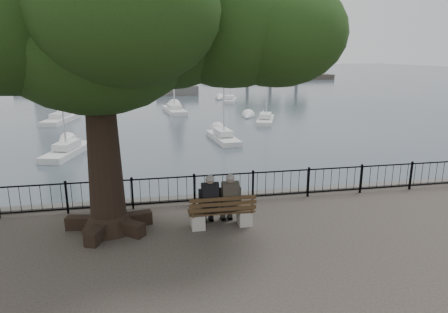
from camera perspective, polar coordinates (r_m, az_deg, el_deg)
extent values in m
cube|color=#4B4A47|center=(14.22, -0.39, -7.72)|extent=(200.00, 0.40, 1.20)
plane|color=#303E48|center=(113.11, -9.96, 11.39)|extent=(260.00, 260.00, 0.00)
cube|color=black|center=(13.25, 0.00, -2.59)|extent=(22.00, 0.04, 0.04)
cube|color=black|center=(13.52, 0.00, -5.96)|extent=(22.00, 0.04, 0.04)
cube|color=gray|center=(11.63, -3.76, -9.16)|extent=(0.37, 0.48, 0.44)
cube|color=gray|center=(11.86, 2.93, -8.65)|extent=(0.37, 0.48, 0.44)
cube|color=#322211|center=(11.63, -0.38, -7.75)|extent=(1.91, 0.54, 0.04)
cube|color=#322211|center=(11.25, -0.11, -6.79)|extent=(1.91, 0.05, 0.42)
cube|color=black|center=(11.53, -2.06, -7.26)|extent=(0.38, 0.32, 0.25)
cube|color=black|center=(11.28, -1.98, -5.58)|extent=(0.47, 0.26, 0.64)
sphere|color=tan|center=(11.18, -2.04, -3.36)|extent=(0.24, 0.24, 0.24)
ellipsoid|color=slate|center=(11.14, -2.02, -3.22)|extent=(0.25, 0.25, 0.22)
cube|color=black|center=(11.95, -2.28, -8.35)|extent=(0.34, 0.47, 0.48)
cube|color=#292621|center=(11.63, 0.79, -7.06)|extent=(0.38, 0.32, 0.25)
cube|color=#292621|center=(11.38, 0.92, -5.38)|extent=(0.47, 0.26, 0.64)
sphere|color=tan|center=(11.28, 0.88, -3.18)|extent=(0.24, 0.24, 0.24)
ellipsoid|color=slate|center=(11.24, 0.91, -3.04)|extent=(0.25, 0.25, 0.22)
cube|color=#292621|center=(12.05, 0.48, -8.15)|extent=(0.34, 0.47, 0.48)
cone|color=black|center=(12.02, -16.08, -8.85)|extent=(1.59, 1.59, 0.47)
cone|color=black|center=(11.27, -16.99, 3.24)|extent=(1.03, 1.03, 5.60)
ellipsoid|color=black|center=(11.09, -18.03, 16.60)|extent=(5.42, 5.42, 4.22)
ellipsoid|color=black|center=(11.43, -8.61, 18.92)|extent=(4.86, 4.86, 3.79)
ellipsoid|color=black|center=(11.37, 0.94, 18.15)|extent=(4.30, 4.30, 3.35)
ellipsoid|color=black|center=(11.31, 7.65, 17.10)|extent=(3.73, 3.73, 2.91)
ellipsoid|color=black|center=(11.01, -28.56, 17.08)|extent=(4.67, 4.67, 3.64)
ellipsoid|color=black|center=(12.90, -21.25, 18.46)|extent=(4.30, 4.30, 3.35)
ellipsoid|color=black|center=(9.47, -14.01, 19.60)|extent=(4.30, 4.30, 3.35)
ellipsoid|color=black|center=(12.45, -5.23, 20.37)|extent=(4.11, 4.11, 3.20)
cube|color=#4B4A47|center=(73.79, -23.49, 9.29)|extent=(9.32, 9.32, 1.40)
cone|color=gray|center=(73.86, -24.44, 18.25)|extent=(5.97, 5.97, 22.37)
cube|color=#4B4A47|center=(60.32, -6.86, 9.45)|extent=(5.94, 5.94, 1.40)
cube|color=gray|center=(60.16, -6.93, 11.81)|extent=(2.18, 2.57, 3.96)
cube|color=#4B4A47|center=(60.09, -6.99, 13.84)|extent=(2.57, 2.96, 0.30)
cube|color=gray|center=(60.39, -7.04, 14.64)|extent=(1.29, 2.18, 1.39)
cube|color=gray|center=(59.40, -6.99, 15.31)|extent=(1.49, 0.99, 1.58)
sphere|color=gray|center=(59.04, -6.99, 16.38)|extent=(1.68, 1.68, 1.68)
cube|color=silver|center=(25.60, -21.43, 0.48)|extent=(2.50, 4.86, 0.52)
cube|color=silver|center=(25.49, -21.53, 1.57)|extent=(1.43, 2.09, 0.39)
cylinder|color=silver|center=(24.72, -22.47, 10.17)|extent=(0.10, 0.10, 8.11)
cube|color=silver|center=(27.64, -0.13, 2.49)|extent=(1.72, 4.71, 0.51)
cube|color=silver|center=(27.54, -0.13, 3.51)|extent=(1.12, 1.96, 0.38)
cylinder|color=silver|center=(26.82, -0.03, 11.26)|extent=(0.10, 0.10, 7.88)
cube|color=silver|center=(35.27, 5.92, 5.06)|extent=(2.84, 4.83, 0.52)
cube|color=silver|center=(35.19, 5.94, 5.86)|extent=(1.55, 2.11, 0.39)
cylinder|color=silver|center=(34.58, 6.23, 11.88)|extent=(0.10, 0.10, 7.82)
cube|color=silver|center=(38.08, -22.28, 4.75)|extent=(2.55, 5.60, 0.60)
cube|color=silver|center=(38.01, -22.35, 5.49)|extent=(1.52, 2.38, 0.45)
cylinder|color=silver|center=(37.35, -23.31, 14.20)|extent=(0.12, 0.12, 11.97)
cube|color=silver|center=(41.27, -7.09, 6.41)|extent=(2.26, 5.91, 0.64)
cube|color=silver|center=(41.20, -7.11, 7.10)|extent=(1.44, 2.47, 0.48)
cylinder|color=silver|center=(40.54, -7.33, 14.89)|extent=(0.13, 0.13, 11.57)
cube|color=silver|center=(49.94, 0.84, 7.93)|extent=(2.70, 4.86, 0.52)
cube|color=silver|center=(49.89, 0.84, 8.50)|extent=(1.50, 2.11, 0.39)
cylinder|color=silver|center=(49.37, 0.93, 13.04)|extent=(0.10, 0.10, 8.31)
cube|color=silver|center=(54.15, -16.39, 7.87)|extent=(1.95, 5.11, 0.55)
cube|color=silver|center=(54.10, -16.42, 8.39)|extent=(1.24, 2.13, 0.42)
cylinder|color=silver|center=(53.57, -16.84, 13.61)|extent=(0.11, 0.11, 10.28)
cube|color=#312D29|center=(94.17, 6.06, 11.23)|extent=(30.00, 8.00, 1.20)
cylinder|color=black|center=(90.79, 3.38, 12.74)|extent=(0.70, 0.70, 4.00)
ellipsoid|color=black|center=(90.75, 3.42, 15.27)|extent=(5.20, 5.20, 4.16)
cylinder|color=black|center=(94.35, 6.69, 12.74)|extent=(0.70, 0.70, 4.00)
ellipsoid|color=black|center=(94.32, 6.77, 15.17)|extent=(5.20, 5.20, 4.16)
cylinder|color=black|center=(95.40, 10.40, 12.62)|extent=(0.70, 0.70, 4.00)
ellipsoid|color=black|center=(95.36, 10.52, 15.02)|extent=(5.20, 5.20, 4.16)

